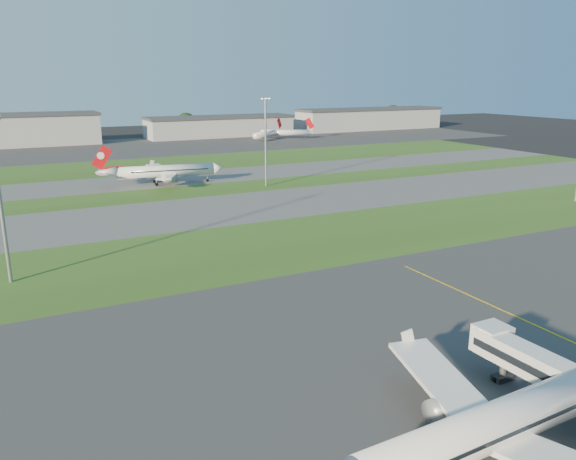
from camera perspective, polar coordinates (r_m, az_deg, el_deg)
ground at (r=74.67m, az=23.35°, el=-10.63°), size 700.00×700.00×0.00m
apron_near at (r=74.66m, az=23.35°, el=-10.62°), size 300.00×70.00×0.01m
grass_strip_a at (r=112.26m, az=2.81°, el=-0.86°), size 300.00×34.00×0.01m
taxiway_a at (r=140.95m, az=-3.85°, el=2.43°), size 300.00×32.00×0.01m
grass_strip_b at (r=163.77m, az=-7.32°, el=4.13°), size 300.00×18.00×0.01m
taxiway_b at (r=184.32m, az=-9.65°, el=5.26°), size 300.00×26.00×0.01m
grass_strip_c at (r=215.69m, az=-12.33°, el=6.54°), size 300.00×40.00×0.01m
apron_far at (r=273.70m, az=-15.62°, el=8.09°), size 400.00×80.00×0.01m
yellow_line at (r=78.35m, az=25.74°, el=-9.68°), size 0.25×60.00×0.02m
airliner_parked at (r=51.26m, az=21.22°, el=-17.73°), size 35.80×30.35×11.17m
airliner_taxiing at (r=173.83m, az=-12.37°, el=5.84°), size 35.46×29.90×11.10m
mini_jet_near at (r=295.41m, az=-2.07°, el=9.74°), size 24.12×18.27×9.48m
mini_jet_far at (r=302.63m, az=-0.25°, el=9.88°), size 26.24×14.70×9.48m
light_mast_centre at (r=165.42m, az=-2.29°, el=9.53°), size 3.20×0.70×25.80m
hangar_west at (r=297.62m, az=-25.54°, el=9.19°), size 71.40×23.00×15.20m
hangar_east at (r=316.91m, az=-6.92°, el=10.44°), size 81.60×23.00×11.20m
hangar_far_east at (r=363.51m, az=8.31°, el=11.14°), size 96.90×23.00×13.20m
tree_mid_west at (r=310.44m, az=-20.93°, el=9.51°), size 9.90×9.90×10.80m
tree_mid_east at (r=325.32m, az=-10.32°, el=10.63°), size 11.55×11.55×12.60m
tree_east at (r=352.60m, az=1.74°, el=11.09°), size 10.45×10.45×11.40m
tree_far_east at (r=394.05m, az=10.60°, el=11.46°), size 12.65×12.65×13.80m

